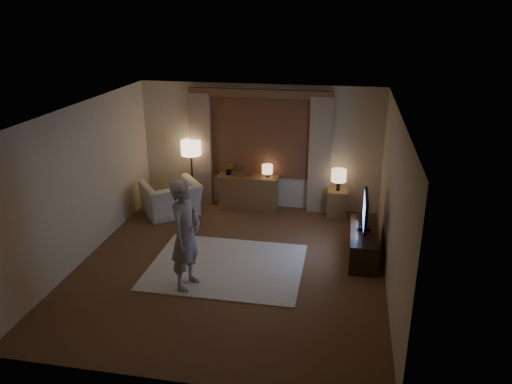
% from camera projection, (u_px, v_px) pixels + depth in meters
% --- Properties ---
extents(room, '(5.04, 5.54, 2.64)m').
position_uv_depth(room, '(236.00, 181.00, 8.27)').
color(room, brown).
rests_on(room, ground).
extents(rug, '(2.50, 2.00, 0.02)m').
position_uv_depth(rug, '(226.00, 266.00, 8.25)').
color(rug, '#F3E9CC').
rests_on(rug, floor).
extents(sideboard, '(1.20, 0.40, 0.70)m').
position_uv_depth(sideboard, '(248.00, 193.00, 10.49)').
color(sideboard, brown).
rests_on(sideboard, floor).
extents(picture_frame, '(0.16, 0.02, 0.20)m').
position_uv_depth(picture_frame, '(248.00, 173.00, 10.33)').
color(picture_frame, brown).
rests_on(picture_frame, sideboard).
extents(plant, '(0.17, 0.13, 0.30)m').
position_uv_depth(plant, '(229.00, 170.00, 10.38)').
color(plant, '#999999').
rests_on(plant, sideboard).
extents(table_lamp_sideboard, '(0.22, 0.22, 0.30)m').
position_uv_depth(table_lamp_sideboard, '(267.00, 170.00, 10.22)').
color(table_lamp_sideboard, black).
rests_on(table_lamp_sideboard, sideboard).
extents(floor_lamp, '(0.42, 0.42, 1.43)m').
position_uv_depth(floor_lamp, '(191.00, 151.00, 10.40)').
color(floor_lamp, black).
rests_on(floor_lamp, floor).
extents(armchair, '(1.42, 1.40, 0.70)m').
position_uv_depth(armchair, '(171.00, 199.00, 10.19)').
color(armchair, beige).
rests_on(armchair, floor).
extents(side_table, '(0.40, 0.40, 0.56)m').
position_uv_depth(side_table, '(337.00, 203.00, 10.15)').
color(side_table, brown).
rests_on(side_table, floor).
extents(table_lamp_side, '(0.30, 0.30, 0.44)m').
position_uv_depth(table_lamp_side, '(339.00, 176.00, 9.94)').
color(table_lamp_side, black).
rests_on(table_lamp_side, side_table).
extents(tv_stand, '(0.45, 1.40, 0.50)m').
position_uv_depth(tv_stand, '(363.00, 243.00, 8.51)').
color(tv_stand, black).
rests_on(tv_stand, floor).
extents(tv, '(0.21, 0.87, 0.63)m').
position_uv_depth(tv, '(365.00, 211.00, 8.30)').
color(tv, black).
rests_on(tv, tv_stand).
extents(person, '(0.53, 0.70, 1.72)m').
position_uv_depth(person, '(186.00, 235.00, 7.38)').
color(person, '#A8A29B').
rests_on(person, rug).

